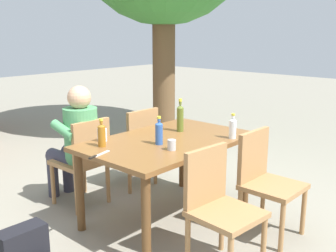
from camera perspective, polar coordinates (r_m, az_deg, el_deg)
name	(u,v)px	position (r m, az deg, el deg)	size (l,w,h in m)	color
ground_plane	(168,217)	(3.80, 0.00, -12.80)	(24.00, 24.00, 0.00)	gray
dining_table	(168,149)	(3.56, 0.00, -3.32)	(1.51, 0.95, 0.74)	brown
chair_far_left	(84,158)	(3.95, -11.76, -4.41)	(0.45, 0.45, 0.87)	#A37547
chair_near_left	(218,203)	(2.92, 7.09, -10.74)	(0.47, 0.47, 0.87)	#A37547
chair_near_right	(265,178)	(3.45, 13.57, -7.11)	(0.44, 0.44, 0.87)	#A37547
chair_far_right	(136,143)	(4.36, -4.62, -2.45)	(0.45, 0.45, 0.87)	#A37547
person_in_white_shirt	(77,139)	(3.98, -12.84, -1.78)	(0.47, 0.61, 1.18)	#4C935B
bottle_clear	(233,128)	(3.58, 9.16, -0.25)	(0.06, 0.06, 0.23)	white
bottle_blue	(159,132)	(3.35, -1.28, -0.90)	(0.06, 0.06, 0.24)	#2D56A3
bottle_olive	(180,117)	(3.78, 1.74, 1.23)	(0.06, 0.06, 0.31)	#566623
bottle_amber	(102,135)	(3.33, -9.38, -1.20)	(0.06, 0.06, 0.24)	#996019
cup_steel	(172,145)	(3.21, 0.52, -2.69)	(0.07, 0.07, 0.08)	#B2B7BC
cup_glass	(102,135)	(3.51, -9.31, -1.25)	(0.08, 0.08, 0.11)	silver
table_knife	(98,155)	(3.12, -9.92, -4.10)	(0.24, 0.08, 0.01)	silver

